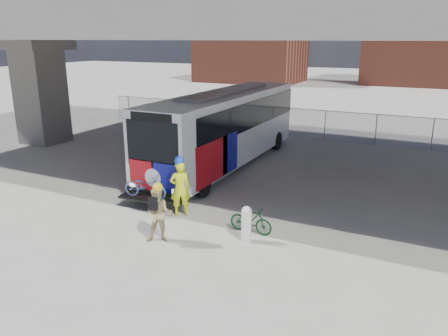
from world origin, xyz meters
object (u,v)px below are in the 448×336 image
Objects in this scene: bus at (226,123)px; cyclist_tan at (159,214)px; bollard at (246,223)px; cyclist_hivis at (180,187)px; bike_parked at (251,220)px.

bus reaches higher than cyclist_tan.
bollard is 0.60× the size of cyclist_tan.
bollard is (4.31, -7.30, -1.49)m from bus.
cyclist_hivis is at bearing 77.72° from cyclist_tan.
bus is 8.05m from bike_parked.
bus is 8.81× the size of bike_parked.
cyclist_tan is 1.32× the size of bike_parked.
cyclist_tan is at bearing 131.04° from bike_parked.
bus is at bearing 75.65° from cyclist_tan.
cyclist_tan reaches higher than bike_parked.
bike_parked is (2.27, 1.84, -0.47)m from cyclist_tan.
cyclist_hivis reaches higher than bollard.
bus is 11.10× the size of bollard.
bus is 8.80m from cyclist_tan.
bike_parked is at bearing 11.91° from cyclist_tan.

